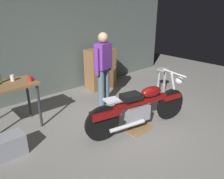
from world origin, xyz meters
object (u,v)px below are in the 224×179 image
at_px(motorcycle, 140,107).
at_px(wooden_dresser, 100,69).
at_px(person_standing, 103,66).
at_px(shop_stool, 162,74).
at_px(mug_red_diner, 30,79).
at_px(mug_white_ceramic, 13,78).
at_px(storage_bin, 10,145).

relative_size(motorcycle, wooden_dresser, 1.96).
xyz_separation_m(person_standing, wooden_dresser, (0.67, 0.94, -0.38)).
height_order(shop_stool, mug_red_diner, mug_red_diner).
xyz_separation_m(motorcycle, mug_red_diner, (-1.42, 1.44, 0.50)).
distance_m(wooden_dresser, mug_white_ceramic, 2.58).
bearing_deg(person_standing, wooden_dresser, -140.30).
bearing_deg(motorcycle, mug_white_ceramic, 146.29).
height_order(person_standing, storage_bin, person_standing).
distance_m(motorcycle, wooden_dresser, 2.37).
bearing_deg(person_standing, storage_bin, -3.68).
distance_m(storage_bin, mug_red_diner, 1.22).
relative_size(motorcycle, mug_white_ceramic, 19.06).
height_order(storage_bin, mug_red_diner, mug_red_diner).
bearing_deg(shop_stool, storage_bin, -179.11).
height_order(shop_stool, wooden_dresser, wooden_dresser).
distance_m(wooden_dresser, storage_bin, 3.29).
relative_size(wooden_dresser, storage_bin, 2.50).
relative_size(person_standing, wooden_dresser, 1.52).
bearing_deg(wooden_dresser, mug_white_ceramic, -167.97).
distance_m(person_standing, shop_stool, 1.77).
relative_size(storage_bin, mug_white_ceramic, 3.89).
bearing_deg(motorcycle, shop_stool, 37.21).
relative_size(mug_white_ceramic, mug_red_diner, 1.01).
xyz_separation_m(wooden_dresser, mug_red_diner, (-2.26, -0.78, 0.40)).
relative_size(person_standing, storage_bin, 3.80).
relative_size(person_standing, shop_stool, 2.61).
distance_m(mug_white_ceramic, mug_red_diner, 0.34).
distance_m(shop_stool, storage_bin, 3.97).
height_order(shop_stool, mug_white_ceramic, mug_white_ceramic).
bearing_deg(mug_white_ceramic, motorcycle, -45.61).
bearing_deg(motorcycle, storage_bin, 170.92).
bearing_deg(motorcycle, mug_red_diner, 146.53).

